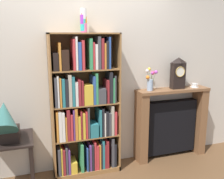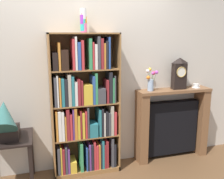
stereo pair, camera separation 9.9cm
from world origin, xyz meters
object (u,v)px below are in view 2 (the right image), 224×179
(fireplace_mantel, at_px, (171,124))
(gramophone, at_px, (4,120))
(flower_vase, at_px, (151,81))
(mantel_clock, at_px, (179,73))
(cup_stack, at_px, (83,20))
(side_table_left, at_px, (8,149))
(teacup_with_saucer, at_px, (196,86))
(bookshelf, at_px, (85,111))

(fireplace_mantel, bearing_deg, gramophone, -173.77)
(flower_vase, bearing_deg, mantel_clock, -0.16)
(gramophone, bearing_deg, mantel_clock, 5.45)
(flower_vase, bearing_deg, cup_stack, 178.84)
(side_table_left, height_order, teacup_with_saucer, teacup_with_saucer)
(bookshelf, xyz_separation_m, mantel_clock, (1.37, 0.03, 0.42))
(side_table_left, bearing_deg, cup_stack, 9.43)
(cup_stack, bearing_deg, gramophone, -165.95)
(bookshelf, distance_m, mantel_clock, 1.44)
(bookshelf, height_order, teacup_with_saucer, bookshelf)
(side_table_left, distance_m, fireplace_mantel, 2.25)
(cup_stack, height_order, side_table_left, cup_stack)
(mantel_clock, height_order, teacup_with_saucer, mantel_clock)
(cup_stack, distance_m, gramophone, 1.48)
(cup_stack, relative_size, teacup_with_saucer, 2.25)
(cup_stack, xyz_separation_m, fireplace_mantel, (1.29, 0.00, -1.46))
(cup_stack, distance_m, fireplace_mantel, 1.95)
(bookshelf, xyz_separation_m, cup_stack, (0.02, 0.05, 1.13))
(mantel_clock, bearing_deg, teacup_with_saucer, 0.44)
(gramophone, distance_m, flower_vase, 1.92)
(fireplace_mantel, height_order, flower_vase, flower_vase)
(flower_vase, bearing_deg, side_table_left, -175.70)
(fireplace_mantel, bearing_deg, flower_vase, -176.38)
(bookshelf, bearing_deg, fireplace_mantel, 2.41)
(flower_vase, distance_m, teacup_with_saucer, 0.74)
(bookshelf, distance_m, flower_vase, 1.00)
(side_table_left, height_order, fireplace_mantel, fireplace_mantel)
(flower_vase, xyz_separation_m, teacup_with_saucer, (0.73, 0.00, -0.12))
(side_table_left, relative_size, flower_vase, 2.02)
(bookshelf, relative_size, gramophone, 3.42)
(cup_stack, relative_size, mantel_clock, 0.64)
(cup_stack, xyz_separation_m, teacup_with_saucer, (1.65, -0.02, -0.91))
(bookshelf, xyz_separation_m, teacup_with_saucer, (1.67, 0.03, 0.22))
(fireplace_mantel, xyz_separation_m, mantel_clock, (0.07, -0.02, 0.76))
(bookshelf, height_order, gramophone, bookshelf)
(cup_stack, relative_size, fireplace_mantel, 0.26)
(bookshelf, height_order, cup_stack, cup_stack)
(fireplace_mantel, distance_m, teacup_with_saucer, 0.67)
(side_table_left, relative_size, fireplace_mantel, 0.58)
(mantel_clock, height_order, flower_vase, mantel_clock)
(side_table_left, bearing_deg, fireplace_mantel, 4.19)
(bookshelf, relative_size, flower_vase, 5.82)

